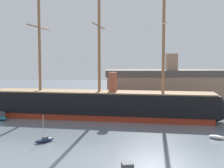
% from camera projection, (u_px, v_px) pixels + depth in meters
% --- Properties ---
extents(tall_ship, '(66.72, 19.40, 32.38)m').
position_uv_depth(tall_ship, '(99.00, 104.00, 73.39)').
color(tall_ship, maroon).
rests_on(tall_ship, ground).
extents(sailboat_alongside_bow, '(3.45, 3.39, 4.85)m').
position_uv_depth(sailboat_alongside_bow, '(44.00, 140.00, 52.05)').
color(sailboat_alongside_bow, '#1E284C').
rests_on(sailboat_alongside_bow, ground).
extents(dinghy_alongside_stern, '(3.04, 2.68, 0.67)m').
position_uv_depth(dinghy_alongside_stern, '(216.00, 137.00, 54.26)').
color(dinghy_alongside_stern, silver).
rests_on(dinghy_alongside_stern, ground).
extents(motorboat_far_left, '(4.79, 4.69, 1.99)m').
position_uv_depth(motorboat_far_left, '(1.00, 117.00, 71.42)').
color(motorboat_far_left, '#236670').
rests_on(motorboat_far_left, ground).
extents(motorboat_distant_centre, '(3.96, 1.72, 1.65)m').
position_uv_depth(motorboat_distant_centre, '(118.00, 112.00, 79.26)').
color(motorboat_distant_centre, '#1E284C').
rests_on(motorboat_distant_centre, ground).
extents(dockside_warehouse_right, '(53.70, 16.28, 16.33)m').
position_uv_depth(dockside_warehouse_right, '(185.00, 88.00, 92.65)').
color(dockside_warehouse_right, '#565659').
rests_on(dockside_warehouse_right, ground).
extents(seagull_in_flight, '(0.41, 1.20, 0.13)m').
position_uv_depth(seagull_in_flight, '(165.00, 23.00, 30.60)').
color(seagull_in_flight, silver).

